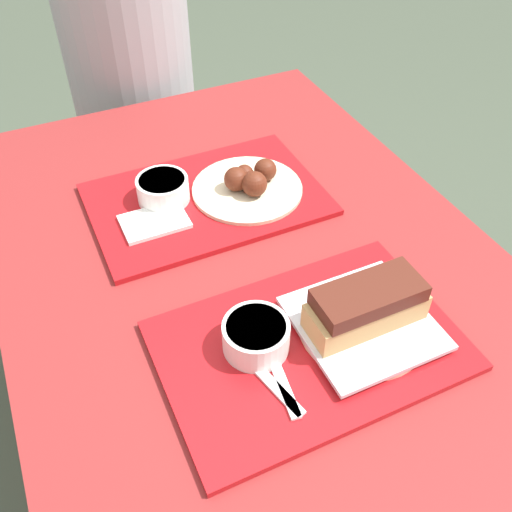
# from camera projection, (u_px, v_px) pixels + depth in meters

# --- Properties ---
(ground_plane) EXTENTS (12.00, 12.00, 0.00)m
(ground_plane) POSITION_uv_depth(u_px,v_px,m) (262.00, 473.00, 1.49)
(ground_plane) COLOR #424C3D
(picnic_table) EXTENTS (0.87, 1.41, 0.72)m
(picnic_table) POSITION_uv_depth(u_px,v_px,m) (264.00, 318.00, 1.06)
(picnic_table) COLOR maroon
(picnic_table) RESTS_ON ground_plane
(picnic_bench_far) EXTENTS (0.83, 0.28, 0.48)m
(picnic_bench_far) POSITION_uv_depth(u_px,v_px,m) (139.00, 163.00, 1.82)
(picnic_bench_far) COLOR maroon
(picnic_bench_far) RESTS_ON ground_plane
(tray_near) EXTENTS (0.46, 0.31, 0.01)m
(tray_near) POSITION_uv_depth(u_px,v_px,m) (309.00, 345.00, 0.89)
(tray_near) COLOR #B21419
(tray_near) RESTS_ON picnic_table
(tray_far) EXTENTS (0.46, 0.31, 0.01)m
(tray_far) POSITION_uv_depth(u_px,v_px,m) (207.00, 199.00, 1.15)
(tray_far) COLOR #B21419
(tray_far) RESTS_ON picnic_table
(bowl_coleslaw_near) EXTENTS (0.10, 0.10, 0.05)m
(bowl_coleslaw_near) POSITION_uv_depth(u_px,v_px,m) (256.00, 335.00, 0.86)
(bowl_coleslaw_near) COLOR white
(bowl_coleslaw_near) RESTS_ON tray_near
(brisket_sandwich_plate) EXTENTS (0.21, 0.21, 0.09)m
(brisket_sandwich_plate) POSITION_uv_depth(u_px,v_px,m) (365.00, 313.00, 0.88)
(brisket_sandwich_plate) COLOR beige
(brisket_sandwich_plate) RESTS_ON tray_near
(plastic_fork_near) EXTENTS (0.05, 0.17, 0.00)m
(plastic_fork_near) POSITION_uv_depth(u_px,v_px,m) (264.00, 375.00, 0.84)
(plastic_fork_near) COLOR white
(plastic_fork_near) RESTS_ON tray_near
(plastic_knife_near) EXTENTS (0.04, 0.17, 0.00)m
(plastic_knife_near) POSITION_uv_depth(u_px,v_px,m) (277.00, 370.00, 0.84)
(plastic_knife_near) COLOR white
(plastic_knife_near) RESTS_ON tray_near
(condiment_packet) EXTENTS (0.04, 0.03, 0.01)m
(condiment_packet) POSITION_uv_depth(u_px,v_px,m) (296.00, 309.00, 0.93)
(condiment_packet) COLOR teal
(condiment_packet) RESTS_ON tray_near
(bowl_coleslaw_far) EXTENTS (0.10, 0.10, 0.05)m
(bowl_coleslaw_far) POSITION_uv_depth(u_px,v_px,m) (163.00, 188.00, 1.12)
(bowl_coleslaw_far) COLOR white
(bowl_coleslaw_far) RESTS_ON tray_far
(wings_plate_far) EXTENTS (0.22, 0.22, 0.06)m
(wings_plate_far) POSITION_uv_depth(u_px,v_px,m) (249.00, 183.00, 1.15)
(wings_plate_far) COLOR beige
(wings_plate_far) RESTS_ON tray_far
(napkin_far) EXTENTS (0.12, 0.09, 0.01)m
(napkin_far) POSITION_uv_depth(u_px,v_px,m) (155.00, 222.00, 1.09)
(napkin_far) COLOR white
(napkin_far) RESTS_ON tray_far
(person_seated_across) EXTENTS (0.35, 0.35, 0.71)m
(person_seated_across) POSITION_uv_depth(u_px,v_px,m) (127.00, 48.00, 1.57)
(person_seated_across) COLOR #9E9EA3
(person_seated_across) RESTS_ON picnic_bench_far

